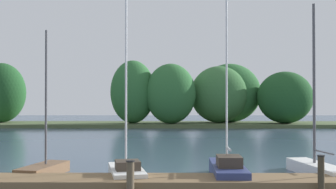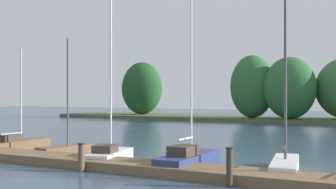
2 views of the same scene
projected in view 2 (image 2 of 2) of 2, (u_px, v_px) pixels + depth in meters
name	position (u px, v px, depth m)	size (l,w,h in m)	color
dock_pier	(97.00, 163.00, 17.25)	(25.17, 1.80, 0.35)	brown
far_shore	(301.00, 92.00, 46.40)	(58.14, 8.22, 7.52)	#4C5B38
sailboat_1	(18.00, 144.00, 22.36)	(1.13, 4.05, 5.43)	brown
sailboat_2	(66.00, 148.00, 20.97)	(1.50, 3.03, 5.78)	brown
sailboat_3	(110.00, 153.00, 18.50)	(1.76, 3.43, 8.28)	white
sailboat_4	(189.00, 158.00, 16.93)	(1.24, 4.13, 8.43)	navy
sailboat_5	(285.00, 162.00, 16.06)	(1.50, 4.15, 6.83)	white
mooring_piling_2	(81.00, 157.00, 16.18)	(0.28, 0.28, 1.09)	brown
mooring_piling_3	(229.00, 167.00, 13.46)	(0.23, 0.23, 1.26)	#3D3323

